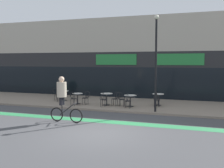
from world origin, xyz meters
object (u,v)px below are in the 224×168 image
(cafe_chair_2_near, at_px, (103,99))
(cafe_chair_2_side, at_px, (116,98))
(bistro_table_0, at_px, (64,94))
(cafe_chair_3_near, at_px, (128,100))
(bistro_table_4, at_px, (158,97))
(bistro_table_1, at_px, (78,96))
(planter_pot, at_px, (62,89))
(bistro_table_3, at_px, (130,98))
(cafe_chair_1_side, at_px, (86,97))
(cafe_chair_1_near, at_px, (73,98))
(cafe_chair_0_near, at_px, (59,95))
(cafe_chair_3_side, at_px, (121,98))
(cafe_chair_0_side, at_px, (56,93))
(lamp_post, at_px, (156,57))
(cyclist_0, at_px, (63,95))
(cafe_chair_4_near, at_px, (157,99))
(bistro_table_2, at_px, (107,97))

(cafe_chair_2_near, distance_m, cafe_chair_2_side, 0.88)
(bistro_table_0, bearing_deg, cafe_chair_3_near, -16.67)
(bistro_table_4, xyz_separation_m, cafe_chair_3_near, (-1.60, -1.66, -0.03))
(bistro_table_1, distance_m, planter_pot, 4.31)
(bistro_table_3, height_order, cafe_chair_3_near, cafe_chair_3_near)
(cafe_chair_1_side, bearing_deg, cafe_chair_3_near, 176.30)
(bistro_table_3, relative_size, cafe_chair_1_near, 0.86)
(cafe_chair_0_near, relative_size, cafe_chair_3_side, 1.00)
(planter_pot, bearing_deg, bistro_table_4, -13.50)
(cafe_chair_0_side, xyz_separation_m, lamp_post, (7.65, -2.12, 2.60))
(bistro_table_1, height_order, cyclist_0, cyclist_0)
(bistro_table_0, height_order, cafe_chair_2_side, cafe_chair_2_side)
(cafe_chair_1_near, bearing_deg, bistro_table_0, 50.13)
(bistro_table_0, distance_m, cafe_chair_1_side, 2.54)
(cafe_chair_2_near, xyz_separation_m, cafe_chair_3_near, (1.61, -0.05, 0.00))
(cafe_chair_2_side, relative_size, lamp_post, 0.17)
(cafe_chair_0_side, distance_m, cyclist_0, 6.71)
(cafe_chair_0_near, height_order, cafe_chair_0_side, same)
(bistro_table_3, bearing_deg, cafe_chair_2_side, 177.26)
(cafe_chair_0_side, distance_m, cafe_chair_2_near, 4.53)
(cafe_chair_2_near, distance_m, lamp_post, 4.31)
(bistro_table_1, bearing_deg, cafe_chair_0_side, 154.02)
(cafe_chair_3_near, distance_m, cafe_chair_4_near, 1.91)
(bistro_table_2, bearing_deg, cafe_chair_1_near, -157.15)
(cafe_chair_3_near, relative_size, cafe_chair_4_near, 1.00)
(cafe_chair_1_side, height_order, cafe_chair_2_near, same)
(bistro_table_4, distance_m, cafe_chair_3_near, 2.30)
(bistro_table_0, xyz_separation_m, cafe_chair_3_side, (4.62, -0.95, 0.00))
(bistro_table_1, xyz_separation_m, cafe_chair_2_side, (2.62, 0.21, -0.00))
(bistro_table_2, height_order, cafe_chair_1_side, cafe_chair_1_side)
(cafe_chair_0_near, height_order, cafe_chair_3_side, same)
(cafe_chair_3_side, xyz_separation_m, cyclist_0, (-1.57, -4.62, 0.69))
(cafe_chair_2_near, xyz_separation_m, cafe_chair_4_near, (3.21, 0.98, 0.00))
(cafe_chair_0_side, height_order, cafe_chair_1_side, same)
(cafe_chair_0_near, height_order, cafe_chair_2_side, same)
(bistro_table_2, height_order, cafe_chair_0_side, cafe_chair_0_side)
(cafe_chair_1_side, distance_m, cafe_chair_2_near, 1.42)
(planter_pot, bearing_deg, cafe_chair_2_side, -27.88)
(bistro_table_0, bearing_deg, cafe_chair_0_side, -179.98)
(bistro_table_0, relative_size, bistro_table_2, 0.90)
(bistro_table_1, bearing_deg, cafe_chair_3_near, -7.29)
(cafe_chair_1_near, distance_m, cafe_chair_4_near, 5.34)
(cafe_chair_2_side, bearing_deg, cafe_chair_3_side, 175.72)
(bistro_table_3, height_order, lamp_post, lamp_post)
(bistro_table_3, height_order, planter_pot, planter_pot)
(cafe_chair_0_near, height_order, cyclist_0, cyclist_0)
(bistro_table_3, xyz_separation_m, bistro_table_4, (1.60, 1.03, 0.02))
(bistro_table_0, height_order, bistro_table_4, bistro_table_4)
(cafe_chair_1_near, bearing_deg, lamp_post, -87.37)
(bistro_table_1, distance_m, cafe_chair_2_near, 2.03)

